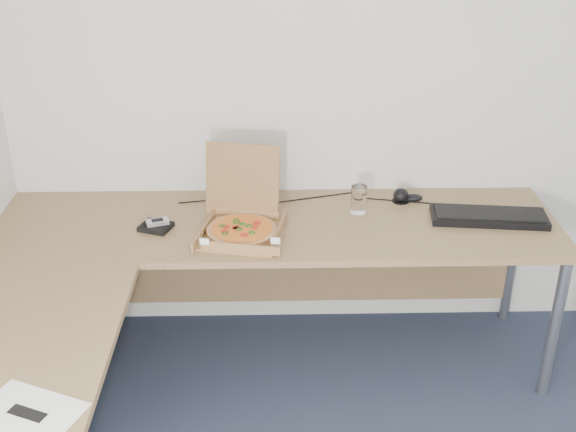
{
  "coord_description": "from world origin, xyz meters",
  "views": [
    {
      "loc": [
        -0.51,
        -1.42,
        2.16
      ],
      "look_at": [
        -0.45,
        1.28,
        0.82
      ],
      "focal_mm": 44.53,
      "sensor_mm": 36.0,
      "label": 1
    }
  ],
  "objects_px": {
    "wallet": "(156,227)",
    "pizza_box": "(242,225)",
    "keyboard": "(489,217)",
    "desk": "(194,279)",
    "drinking_glass": "(359,199)"
  },
  "relations": [
    {
      "from": "wallet",
      "to": "keyboard",
      "type": "bearing_deg",
      "value": 22.19
    },
    {
      "from": "pizza_box",
      "to": "drinking_glass",
      "type": "height_order",
      "value": "pizza_box"
    },
    {
      "from": "desk",
      "to": "pizza_box",
      "type": "distance_m",
      "value": 0.37
    },
    {
      "from": "pizza_box",
      "to": "drinking_glass",
      "type": "relative_size",
      "value": 3.04
    },
    {
      "from": "pizza_box",
      "to": "keyboard",
      "type": "xyz_separation_m",
      "value": [
        1.1,
        0.1,
        -0.02
      ]
    },
    {
      "from": "desk",
      "to": "pizza_box",
      "type": "bearing_deg",
      "value": 61.4
    },
    {
      "from": "drinking_glass",
      "to": "keyboard",
      "type": "bearing_deg",
      "value": -9.26
    },
    {
      "from": "drinking_glass",
      "to": "keyboard",
      "type": "relative_size",
      "value": 0.25
    },
    {
      "from": "pizza_box",
      "to": "desk",
      "type": "bearing_deg",
      "value": -106.72
    },
    {
      "from": "pizza_box",
      "to": "wallet",
      "type": "relative_size",
      "value": 3.01
    },
    {
      "from": "pizza_box",
      "to": "keyboard",
      "type": "bearing_deg",
      "value": 17.3
    },
    {
      "from": "wallet",
      "to": "pizza_box",
      "type": "bearing_deg",
      "value": 12.48
    },
    {
      "from": "keyboard",
      "to": "wallet",
      "type": "bearing_deg",
      "value": -171.19
    },
    {
      "from": "desk",
      "to": "drinking_glass",
      "type": "xyz_separation_m",
      "value": [
        0.7,
        0.52,
        0.09
      ]
    },
    {
      "from": "pizza_box",
      "to": "keyboard",
      "type": "height_order",
      "value": "pizza_box"
    }
  ]
}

